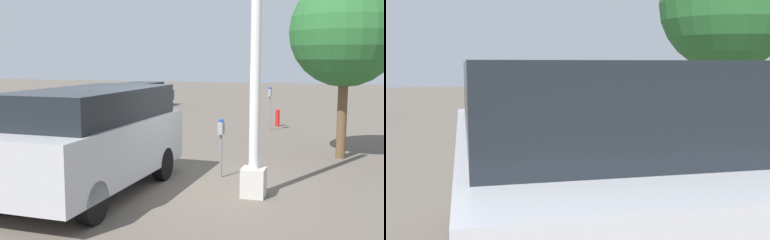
{
  "view_description": "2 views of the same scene",
  "coord_description": "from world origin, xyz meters",
  "views": [
    {
      "loc": [
        9.26,
        3.02,
        2.62
      ],
      "look_at": [
        -1.04,
        -0.12,
        1.21
      ],
      "focal_mm": 45.0,
      "sensor_mm": 36.0,
      "label": 1
    },
    {
      "loc": [
        5.24,
        -2.52,
        2.0
      ],
      "look_at": [
        -0.55,
        -0.93,
        1.31
      ],
      "focal_mm": 45.0,
      "sensor_mm": 36.0,
      "label": 2
    }
  ],
  "objects": [
    {
      "name": "ground_plane",
      "position": [
        0.0,
        0.0,
        0.0
      ],
      "size": [
        80.0,
        80.0,
        0.0
      ],
      "primitive_type": "plane",
      "color": "#60564C"
    },
    {
      "name": "parking_meter_near",
      "position": [
        -0.78,
        0.61,
        0.96
      ],
      "size": [
        0.2,
        0.12,
        1.3
      ],
      "rotation": [
        0.0,
        0.0,
        -0.05
      ],
      "color": "gray",
      "rests_on": "ground"
    },
    {
      "name": "parking_meter_far",
      "position": [
        -7.85,
        0.69,
        1.16
      ],
      "size": [
        0.2,
        0.12,
        1.57
      ],
      "rotation": [
        0.0,
        0.0,
        -0.05
      ],
      "color": "gray",
      "rests_on": "ground"
    },
    {
      "name": "lamp_post",
      "position": [
        0.47,
        1.55,
        2.27
      ],
      "size": [
        0.44,
        0.44,
        6.12
      ],
      "color": "beige",
      "rests_on": "ground"
    },
    {
      "name": "parked_van",
      "position": [
        1.19,
        -1.46,
        1.11
      ],
      "size": [
        4.8,
        2.13,
        2.03
      ],
      "rotation": [
        0.0,
        0.0,
        -0.03
      ],
      "color": "#B2B2B7",
      "rests_on": "ground"
    },
    {
      "name": "car_distant",
      "position": [
        -13.81,
        -6.74,
        0.7
      ],
      "size": [
        4.3,
        2.1,
        1.33
      ],
      "rotation": [
        0.0,
        0.0,
        3.05
      ],
      "color": "#2D478C",
      "rests_on": "ground"
    },
    {
      "name": "street_tree",
      "position": [
        -3.69,
        3.13,
        3.26
      ],
      "size": [
        2.82,
        2.82,
        4.68
      ],
      "color": "brown",
      "rests_on": "ground"
    },
    {
      "name": "fire_hydrant",
      "position": [
        -9.07,
        0.83,
        0.33
      ],
      "size": [
        0.16,
        0.16,
        0.67
      ],
      "color": "red",
      "rests_on": "ground"
    }
  ]
}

